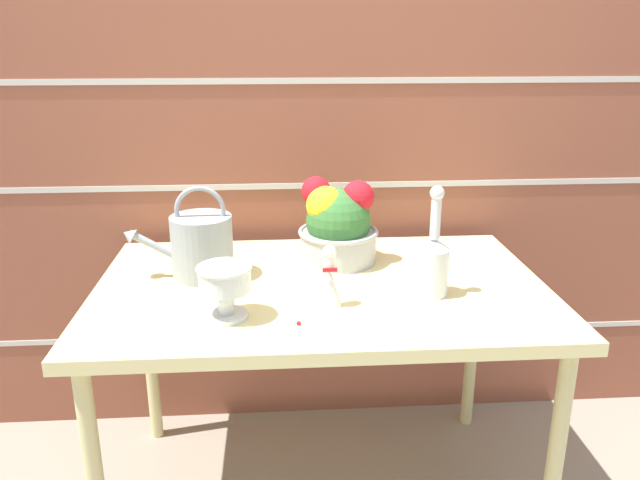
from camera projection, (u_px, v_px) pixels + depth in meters
The scene contains 8 objects.
brick_wall at pixel (310, 133), 2.18m from camera, with size 3.60×0.08×2.20m.
patio_table at pixel (321, 304), 1.83m from camera, with size 1.30×0.83×0.74m.
watering_can at pixel (201, 245), 1.83m from camera, with size 0.33×0.18×0.28m.
crystal_pedestal_bowl at pixel (225, 284), 1.56m from camera, with size 0.14×0.14×0.14m.
flower_planter at pixel (337, 225), 1.95m from camera, with size 0.25×0.25×0.27m.
glass_decanter at pixel (433, 261), 1.70m from camera, with size 0.09×0.09×0.31m.
figurine_vase at pixel (329, 282), 1.64m from camera, with size 0.07×0.07×0.17m.
fallen_petal at pixel (299, 323), 1.55m from camera, with size 0.01×0.01×0.01m.
Camera 1 is at (-0.12, -1.67, 1.43)m, focal length 35.00 mm.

